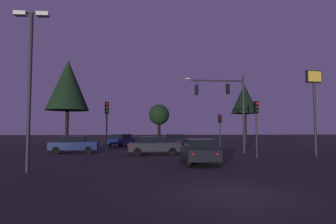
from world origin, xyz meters
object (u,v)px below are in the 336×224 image
traffic_light_median (220,124)px  tree_behind_sign (244,99)px  car_parked_lot (121,140)px  tree_center_horizon (68,85)px  traffic_light_corner_right (107,118)px  car_crossing_left (154,145)px  car_far_lane (175,140)px  traffic_light_corner_left (256,118)px  tree_left_far (159,115)px  car_crossing_right (74,144)px  store_sign_illuminated (314,93)px  parking_lot_lamp_post (30,70)px  car_nearside_lane (199,151)px  traffic_signal_mast_arm (228,100)px

traffic_light_median → tree_behind_sign: size_ratio=0.43×
car_parked_lot → tree_center_horizon: 9.33m
traffic_light_corner_right → car_crossing_left: 4.86m
car_far_lane → car_parked_lot: bearing=168.9°
traffic_light_corner_left → car_parked_lot: size_ratio=0.92×
tree_left_far → tree_center_horizon: bearing=-129.7°
car_crossing_right → store_sign_illuminated: store_sign_illuminated is taller
traffic_light_corner_right → car_crossing_left: (3.61, 2.41, -2.17)m
car_far_lane → tree_behind_sign: tree_behind_sign is taller
tree_behind_sign → parking_lot_lamp_post: bearing=-128.7°
traffic_light_corner_left → car_far_lane: traffic_light_corner_left is taller
car_crossing_left → tree_left_far: bearing=86.0°
traffic_light_corner_left → car_nearside_lane: (-5.00, -3.30, -2.19)m
car_crossing_right → car_parked_lot: 11.25m
traffic_light_corner_right → parking_lot_lamp_post: (-2.92, -7.01, 2.13)m
car_nearside_lane → car_far_lane: (0.54, 18.29, -0.00)m
car_crossing_right → car_parked_lot: (3.38, 10.73, 0.00)m
car_nearside_lane → car_parked_lot: bearing=107.7°
traffic_light_corner_left → car_crossing_right: bearing=159.1°
traffic_light_corner_left → parking_lot_lamp_post: parking_lot_lamp_post is taller
traffic_signal_mast_arm → tree_center_horizon: bearing=150.7°
traffic_light_corner_right → tree_center_horizon: size_ratio=0.41×
traffic_light_corner_right → car_parked_lot: (-0.10, 15.31, -2.17)m
traffic_light_corner_right → tree_center_horizon: bearing=116.3°
traffic_light_median → car_far_lane: (-4.15, 5.86, -1.86)m
parking_lot_lamp_post → tree_center_horizon: (-3.25, 19.49, 2.19)m
traffic_signal_mast_arm → parking_lot_lamp_post: 16.70m
traffic_signal_mast_arm → tree_behind_sign: 16.24m
tree_left_far → tree_center_horizon: tree_center_horizon is taller
car_nearside_lane → parking_lot_lamp_post: (-9.07, -2.70, 4.31)m
car_crossing_right → car_far_lane: bearing=42.7°
traffic_light_median → car_parked_lot: size_ratio=0.81×
traffic_light_corner_left → traffic_light_median: traffic_light_corner_left is taller
store_sign_illuminated → tree_left_far: (-11.21, 26.07, -0.50)m
car_parked_lot → car_far_lane: bearing=-11.1°
car_crossing_right → tree_center_horizon: bearing=108.8°
traffic_light_corner_left → store_sign_illuminated: bearing=12.9°
traffic_signal_mast_arm → tree_left_far: (-4.95, 23.02, -0.22)m
traffic_signal_mast_arm → store_sign_illuminated: 6.97m
car_parked_lot → traffic_signal_mast_arm: bearing=-49.3°
traffic_light_corner_right → car_parked_lot: 15.46m
car_crossing_right → car_far_lane: size_ratio=0.91×
traffic_light_corner_left → traffic_light_median: size_ratio=1.13×
tree_left_far → tree_center_horizon: size_ratio=0.62×
tree_left_far → traffic_light_corner_right: bearing=-101.4°
car_far_lane → store_sign_illuminated: 17.42m
traffic_light_median → store_sign_illuminated: (5.66, -7.90, 2.40)m
car_crossing_left → tree_behind_sign: (13.45, 15.51, 5.61)m
car_nearside_lane → car_far_lane: same height
traffic_light_corner_right → car_crossing_right: bearing=127.2°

